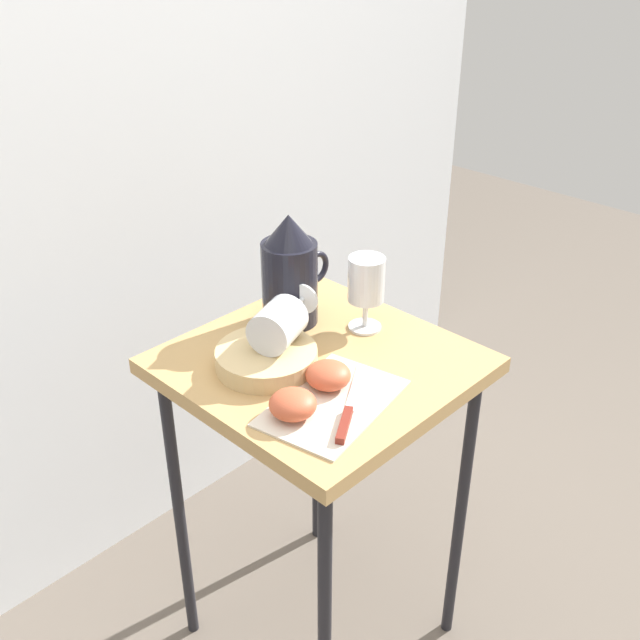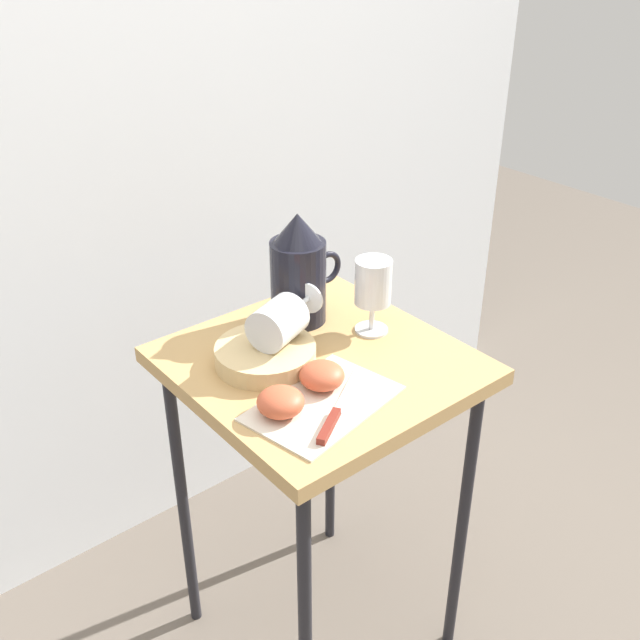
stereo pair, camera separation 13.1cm
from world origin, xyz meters
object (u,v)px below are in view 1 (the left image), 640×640
at_px(apple_half_left, 293,404).
at_px(knife, 348,412).
at_px(table, 320,395).
at_px(wine_glass_tipped_near, 279,324).
at_px(wine_glass_upright, 366,284).
at_px(basket_tray, 266,358).
at_px(apple_half_right, 328,375).
at_px(pitcher, 290,279).

bearing_deg(apple_half_left, knife, -45.23).
height_order(table, apple_half_left, apple_half_left).
bearing_deg(knife, wine_glass_tipped_near, 79.06).
distance_m(wine_glass_upright, knife, 0.30).
xyz_separation_m(wine_glass_tipped_near, apple_half_left, (-0.10, -0.14, -0.05)).
distance_m(basket_tray, apple_half_right, 0.13).
bearing_deg(apple_half_right, pitcher, 61.22).
height_order(apple_half_right, knife, apple_half_right).
xyz_separation_m(basket_tray, apple_half_left, (-0.07, -0.14, 0.01)).
bearing_deg(table, knife, -121.28).
bearing_deg(basket_tray, apple_half_right, -76.90).
distance_m(pitcher, apple_half_left, 0.32).
bearing_deg(wine_glass_upright, apple_half_right, -155.71).
distance_m(wine_glass_tipped_near, knife, 0.22).
relative_size(wine_glass_upright, apple_half_right, 1.92).
distance_m(basket_tray, knife, 0.20).
distance_m(apple_half_left, knife, 0.09).
bearing_deg(apple_half_left, table, 30.24).
height_order(wine_glass_upright, apple_half_left, wine_glass_upright).
relative_size(pitcher, knife, 1.14).
distance_m(table, knife, 0.20).
height_order(basket_tray, wine_glass_upright, wine_glass_upright).
bearing_deg(wine_glass_upright, pitcher, 122.33).
distance_m(basket_tray, apple_half_left, 0.16).
bearing_deg(wine_glass_tipped_near, table, -41.87).
relative_size(apple_half_left, apple_half_right, 1.00).
xyz_separation_m(table, apple_half_left, (-0.16, -0.09, 0.11)).
height_order(pitcher, apple_half_left, pitcher).
bearing_deg(apple_half_right, knife, -114.98).
height_order(basket_tray, apple_half_right, apple_half_right).
height_order(basket_tray, wine_glass_tipped_near, wine_glass_tipped_near).
distance_m(pitcher, wine_glass_tipped_near, 0.15).
xyz_separation_m(apple_half_left, apple_half_right, (0.10, 0.02, 0.00)).
distance_m(pitcher, knife, 0.34).
height_order(apple_half_left, apple_half_right, same).
xyz_separation_m(pitcher, knife, (-0.15, -0.29, -0.08)).
xyz_separation_m(wine_glass_upright, apple_half_left, (-0.29, -0.10, -0.07)).
relative_size(table, knife, 3.74).
distance_m(pitcher, apple_half_right, 0.25).
xyz_separation_m(wine_glass_upright, knife, (-0.23, -0.17, -0.09)).
bearing_deg(apple_half_right, apple_half_left, -170.43).
height_order(table, knife, knife).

